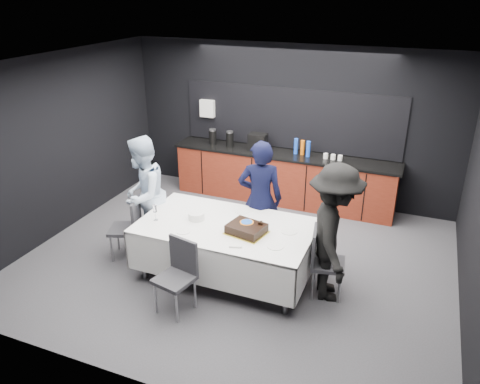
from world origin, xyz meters
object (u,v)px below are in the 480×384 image
person_center (260,199)px  person_left (143,195)px  chair_left (130,224)px  cake_assembly (247,229)px  chair_near (178,270)px  person_right (334,234)px  chair_right (322,257)px  champagne_flute (155,210)px  plate_stack (196,216)px  party_table (226,234)px

person_center → person_left: bearing=-1.0°
chair_left → cake_assembly: bearing=-0.6°
chair_near → person_center: bearing=73.6°
cake_assembly → person_right: 1.09m
chair_right → person_center: person_center is taller
chair_right → person_left: 2.74m
person_right → chair_near: bearing=103.0°
chair_near → person_left: 1.64m
champagne_flute → chair_left: bearing=165.1°
chair_right → person_center: bearing=148.5°
plate_stack → chair_near: size_ratio=0.24×
party_table → chair_left: chair_left is taller
chair_near → person_center: (0.47, 1.60, 0.34)m
person_center → plate_stack: bearing=29.8°
chair_left → person_left: size_ratio=0.53×
cake_assembly → plate_stack: 0.78m
plate_stack → cake_assembly: bearing=-7.7°
champagne_flute → chair_left: size_ratio=0.24×
chair_right → person_left: (-2.72, 0.15, 0.35)m
party_table → person_right: 1.44m
plate_stack → person_right: bearing=2.3°
chair_left → plate_stack: bearing=4.6°
champagne_flute → party_table: bearing=13.8°
chair_right → person_center: 1.31m
chair_left → chair_right: same height
party_table → chair_left: (-1.49, -0.08, -0.11)m
party_table → person_right: size_ratio=1.29×
plate_stack → chair_left: (-1.05, -0.08, -0.30)m
chair_right → person_right: (0.12, 0.01, 0.37)m
chair_left → chair_right: (2.78, 0.15, 0.00)m
cake_assembly → chair_left: (-1.82, 0.02, -0.31)m
chair_right → chair_near: same height
cake_assembly → person_center: bearing=97.8°
chair_right → person_right: size_ratio=0.51×
cake_assembly → champagne_flute: 1.28m
plate_stack → chair_left: bearing=-175.4°
party_table → person_right: person_right is taller
party_table → chair_near: (-0.25, -0.87, -0.11)m
champagne_flute → chair_right: champagne_flute is taller
champagne_flute → person_right: size_ratio=0.12×
cake_assembly → person_right: (1.08, 0.18, 0.06)m
cake_assembly → person_center: person_center is taller
champagne_flute → chair_left: 0.70m
plate_stack → person_center: person_center is taller
champagne_flute → cake_assembly: bearing=5.7°
chair_near → person_center: size_ratio=0.53×
chair_near → chair_left: bearing=147.5°
champagne_flute → person_center: bearing=39.7°
person_left → chair_right: bearing=79.0°
plate_stack → chair_near: chair_near is taller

